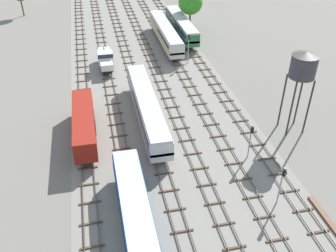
# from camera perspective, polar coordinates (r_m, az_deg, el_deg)

# --- Properties ---
(ground_plane) EXTENTS (480.00, 480.00, 0.00)m
(ground_plane) POSITION_cam_1_polar(r_m,az_deg,el_deg) (70.83, -3.94, 8.95)
(ground_plane) COLOR slate
(ballast_bed) EXTENTS (26.27, 176.00, 0.01)m
(ballast_bed) POSITION_cam_1_polar(r_m,az_deg,el_deg) (70.83, -3.94, 8.96)
(ballast_bed) COLOR gray
(ballast_bed) RESTS_ON ground
(track_far_left) EXTENTS (2.40, 126.00, 0.29)m
(track_far_left) POSITION_cam_1_polar(r_m,az_deg,el_deg) (71.15, -13.06, 8.38)
(track_far_left) COLOR #47382D
(track_far_left) RESTS_ON ground
(track_left) EXTENTS (2.40, 126.00, 0.29)m
(track_left) POSITION_cam_1_polar(r_m,az_deg,el_deg) (71.15, -9.45, 8.81)
(track_left) COLOR #47382D
(track_left) RESTS_ON ground
(track_centre_left) EXTENTS (2.40, 126.00, 0.29)m
(track_centre_left) POSITION_cam_1_polar(r_m,az_deg,el_deg) (71.43, -5.86, 9.20)
(track_centre_left) COLOR #47382D
(track_centre_left) RESTS_ON ground
(track_centre) EXTENTS (2.40, 126.00, 0.29)m
(track_centre) POSITION_cam_1_polar(r_m,az_deg,el_deg) (71.99, -2.29, 9.55)
(track_centre) COLOR #47382D
(track_centre) RESTS_ON ground
(track_centre_right) EXTENTS (2.40, 126.00, 0.29)m
(track_centre_right) POSITION_cam_1_polar(r_m,az_deg,el_deg) (72.81, 1.21, 9.86)
(track_centre_right) COLOR #47382D
(track_centre_right) RESTS_ON ground
(track_right) EXTENTS (2.40, 126.00, 0.29)m
(track_right) POSITION_cam_1_polar(r_m,az_deg,el_deg) (73.90, 4.62, 10.13)
(track_right) COLOR #47382D
(track_right) RESTS_ON ground
(diesel_railcar_left_nearest) EXTENTS (2.96, 20.50, 3.80)m
(diesel_railcar_left_nearest) POSITION_cam_1_polar(r_m,az_deg,el_deg) (35.88, -4.61, -15.26)
(diesel_railcar_left_nearest) COLOR #194C8C
(diesel_railcar_left_nearest) RESTS_ON ground
(freight_boxcar_far_left_near) EXTENTS (2.87, 14.00, 3.60)m
(freight_boxcar_far_left_near) POSITION_cam_1_polar(r_m,az_deg,el_deg) (50.75, -12.79, 0.45)
(freight_boxcar_far_left_near) COLOR maroon
(freight_boxcar_far_left_near) RESTS_ON ground
(passenger_coach_centre_left_mid) EXTENTS (2.96, 22.00, 3.80)m
(passenger_coach_centre_left_mid) POSITION_cam_1_polar(r_m,az_deg,el_deg) (53.00, -3.28, 3.06)
(passenger_coach_centre_left_mid) COLOR beige
(passenger_coach_centre_left_mid) RESTS_ON ground
(shunter_loco_left_midfar) EXTENTS (2.74, 8.46, 3.10)m
(shunter_loco_left_midfar) POSITION_cam_1_polar(r_m,az_deg,el_deg) (70.60, -9.61, 10.26)
(shunter_loco_left_midfar) COLOR white
(shunter_loco_left_midfar) RESTS_ON ground
(passenger_coach_centre_right_far) EXTENTS (2.96, 22.00, 3.80)m
(passenger_coach_centre_right_far) POSITION_cam_1_polar(r_m,az_deg,el_deg) (80.82, -0.42, 14.23)
(passenger_coach_centre_right_far) COLOR beige
(passenger_coach_centre_right_far) RESTS_ON ground
(diesel_railcar_right_farther) EXTENTS (2.96, 20.50, 3.80)m
(diesel_railcar_right_farther) POSITION_cam_1_polar(r_m,az_deg,el_deg) (85.47, 2.03, 15.30)
(diesel_railcar_right_farther) COLOR #286638
(diesel_railcar_right_farther) RESTS_ON ground
(water_tower) EXTENTS (3.54, 3.54, 11.64)m
(water_tower) POSITION_cam_1_polar(r_m,az_deg,el_deg) (51.01, 20.10, 8.61)
(water_tower) COLOR #2D2826
(water_tower) RESTS_ON ground
(signal_post_nearest) EXTENTS (0.28, 0.47, 4.80)m
(signal_post_nearest) POSITION_cam_1_polar(r_m,az_deg,el_deg) (46.77, 12.59, -1.74)
(signal_post_nearest) COLOR gray
(signal_post_nearest) RESTS_ON ground
(signal_post_near) EXTENTS (0.28, 0.47, 5.72)m
(signal_post_near) POSITION_cam_1_polar(r_m,az_deg,el_deg) (71.28, 3.17, 12.30)
(signal_post_near) COLOR gray
(signal_post_near) RESTS_ON ground
(signal_post_mid) EXTENTS (0.28, 0.47, 4.95)m
(signal_post_mid) POSITION_cam_1_polar(r_m,az_deg,el_deg) (41.09, 17.08, -8.16)
(signal_post_mid) COLOR gray
(signal_post_mid) RESTS_ON ground
(lineside_tree_1) EXTENTS (5.48, 5.48, 9.05)m
(lineside_tree_1) POSITION_cam_1_polar(r_m,az_deg,el_deg) (88.65, 3.48, 18.44)
(lineside_tree_1) COLOR #4C331E
(lineside_tree_1) RESTS_ON ground
(spare_rail_bundle) EXTENTS (0.60, 10.00, 0.24)m
(spare_rail_bundle) POSITION_cam_1_polar(r_m,az_deg,el_deg) (42.26, 24.45, -14.52)
(spare_rail_bundle) COLOR brown
(spare_rail_bundle) RESTS_ON ground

